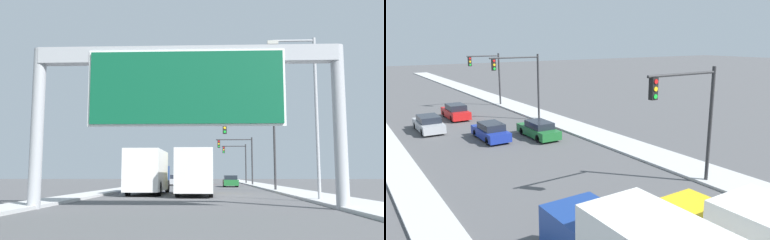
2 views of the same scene
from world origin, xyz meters
TOP-DOWN VIEW (x-y plane):
  - sidewalk_right at (7.75, 60.00)m, footprint 3.00×120.00m
  - median_strip_left at (-7.25, 60.00)m, footprint 2.00×120.00m
  - sign_gantry at (0.00, 17.87)m, footprint 13.45×0.73m
  - car_near_left at (-3.50, 58.99)m, footprint 1.81×4.76m
  - car_mid_left at (3.50, 51.90)m, footprint 1.72×4.68m
  - car_mid_right at (0.00, 63.10)m, footprint 1.77×4.64m
  - car_far_center at (0.00, 53.37)m, footprint 1.73×4.51m
  - truck_box_primary at (-3.50, 31.52)m, footprint 2.38×8.94m
  - truck_box_secondary at (0.00, 29.81)m, footprint 2.39×8.72m
  - traffic_light_near_intersection at (5.23, 38.00)m, footprint 4.87×0.32m
  - traffic_light_mid_block at (5.20, 58.00)m, footprint 4.96×0.32m
  - traffic_light_far_intersection at (5.55, 68.00)m, footprint 3.87×0.32m
  - street_lamp_right at (6.53, 23.35)m, footprint 2.69×0.28m

SIDE VIEW (x-z plane):
  - sidewalk_right at x=7.75m, z-range 0.00..0.15m
  - median_strip_left at x=-7.25m, z-range 0.00..0.15m
  - car_mid_left at x=3.50m, z-range -0.03..1.33m
  - car_far_center at x=0.00m, z-range -0.04..1.36m
  - car_near_left at x=-3.50m, z-range -0.04..1.38m
  - car_mid_right at x=0.00m, z-range -0.04..1.44m
  - truck_box_secondary at x=0.00m, z-range 0.03..3.13m
  - truck_box_primary at x=-3.50m, z-range 0.03..3.20m
  - traffic_light_far_intersection at x=5.55m, z-range 1.05..7.29m
  - traffic_light_near_intersection at x=5.23m, z-range 1.15..7.60m
  - traffic_light_mid_block at x=5.20m, z-range 1.16..7.63m
  - sign_gantry at x=0.00m, z-range 1.71..8.64m
  - street_lamp_right at x=6.53m, z-range 0.80..9.84m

